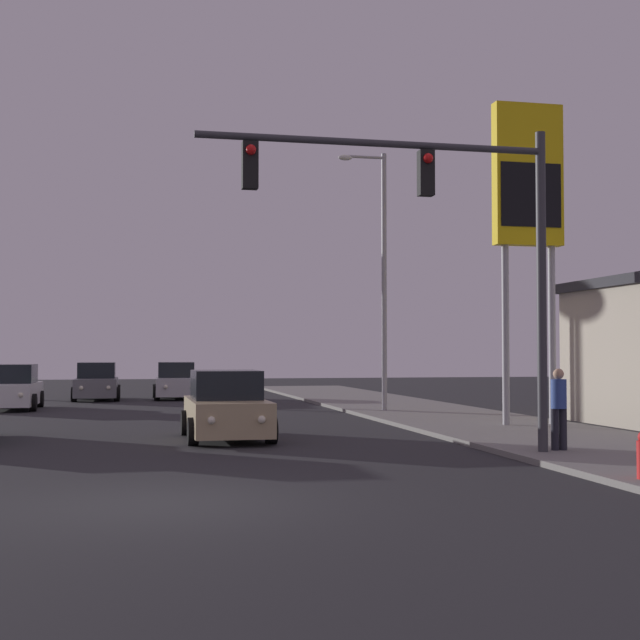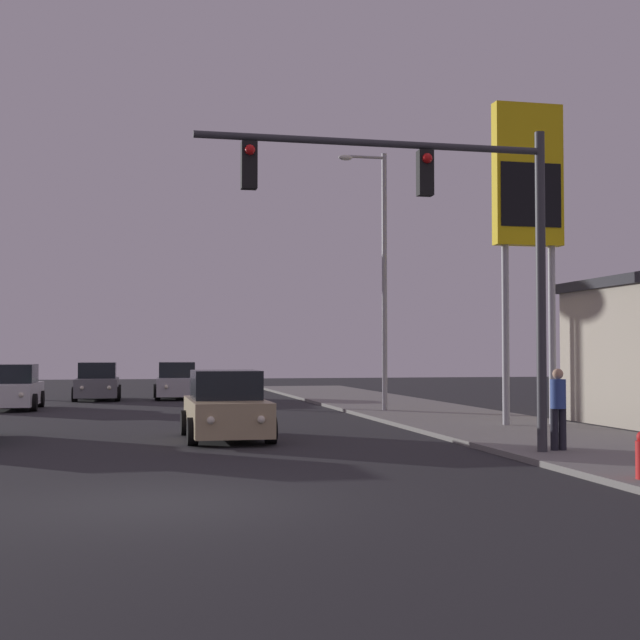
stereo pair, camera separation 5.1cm
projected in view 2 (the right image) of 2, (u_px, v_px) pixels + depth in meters
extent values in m
plane|color=#28282B|center=(160.00, 504.00, 12.45)|extent=(120.00, 120.00, 0.00)
cube|color=gray|center=(503.00, 428.00, 24.20)|extent=(5.00, 60.00, 0.12)
cube|color=#B7B7BC|center=(177.00, 386.00, 40.77)|extent=(1.96, 4.26, 0.80)
cube|color=black|center=(177.00, 370.00, 40.94)|extent=(1.67, 2.06, 0.70)
cylinder|color=black|center=(158.00, 393.00, 39.30)|extent=(0.24, 0.64, 0.64)
cylinder|color=black|center=(199.00, 393.00, 39.67)|extent=(0.24, 0.64, 0.64)
cylinder|color=black|center=(156.00, 391.00, 41.84)|extent=(0.24, 0.64, 0.64)
cylinder|color=black|center=(195.00, 391.00, 42.22)|extent=(0.24, 0.64, 0.64)
sphere|color=#F2EACC|center=(166.00, 387.00, 38.58)|extent=(0.18, 0.18, 0.18)
sphere|color=#F2EACC|center=(192.00, 387.00, 38.81)|extent=(0.18, 0.18, 0.18)
cube|color=silver|center=(12.00, 394.00, 33.12)|extent=(1.88, 4.23, 0.80)
cube|color=black|center=(13.00, 374.00, 33.29)|extent=(1.64, 2.03, 0.70)
cylinder|color=black|center=(34.00, 403.00, 32.02)|extent=(0.24, 0.64, 0.64)
cylinder|color=black|center=(41.00, 399.00, 34.57)|extent=(0.24, 0.64, 0.64)
sphere|color=#F2EACC|center=(21.00, 395.00, 31.16)|extent=(0.18, 0.18, 0.18)
cube|color=tan|center=(226.00, 416.00, 21.73)|extent=(1.81, 4.20, 0.80)
cube|color=black|center=(226.00, 385.00, 21.91)|extent=(1.60, 2.00, 0.70)
cylinder|color=black|center=(193.00, 431.00, 20.26)|extent=(0.24, 0.64, 0.64)
cylinder|color=black|center=(271.00, 430.00, 20.64)|extent=(0.24, 0.64, 0.64)
cylinder|color=black|center=(186.00, 423.00, 22.81)|extent=(0.24, 0.64, 0.64)
cylinder|color=black|center=(255.00, 422.00, 23.18)|extent=(0.24, 0.64, 0.64)
sphere|color=#F2EACC|center=(211.00, 420.00, 19.55)|extent=(0.18, 0.18, 0.18)
sphere|color=#F2EACC|center=(261.00, 419.00, 19.78)|extent=(0.18, 0.18, 0.18)
cube|color=slate|center=(97.00, 387.00, 39.73)|extent=(1.83, 4.21, 0.80)
cube|color=black|center=(98.00, 370.00, 39.90)|extent=(1.61, 2.01, 0.70)
cylinder|color=black|center=(75.00, 394.00, 38.26)|extent=(0.24, 0.64, 0.64)
cylinder|color=black|center=(118.00, 394.00, 38.63)|extent=(0.24, 0.64, 0.64)
cylinder|color=black|center=(78.00, 392.00, 40.80)|extent=(0.24, 0.64, 0.64)
cylinder|color=black|center=(118.00, 391.00, 41.18)|extent=(0.24, 0.64, 0.64)
sphere|color=#F2EACC|center=(82.00, 388.00, 37.54)|extent=(0.18, 0.18, 0.18)
sphere|color=#F2EACC|center=(109.00, 388.00, 37.77)|extent=(0.18, 0.18, 0.18)
cylinder|color=#38383D|center=(541.00, 291.00, 18.05)|extent=(0.20, 0.20, 6.50)
cylinder|color=#38383D|center=(374.00, 143.00, 17.42)|extent=(7.02, 0.14, 0.14)
cube|color=black|center=(425.00, 173.00, 17.62)|extent=(0.30, 0.24, 0.90)
sphere|color=red|center=(427.00, 158.00, 17.50)|extent=(0.20, 0.20, 0.20)
cube|color=black|center=(249.00, 166.00, 16.89)|extent=(0.30, 0.24, 0.90)
sphere|color=red|center=(250.00, 150.00, 16.77)|extent=(0.20, 0.20, 0.20)
cylinder|color=#99999E|center=(384.00, 281.00, 31.15)|extent=(0.18, 0.18, 9.00)
cylinder|color=#99999E|center=(365.00, 157.00, 31.17)|extent=(1.40, 0.10, 0.10)
ellipsoid|color=silver|center=(345.00, 158.00, 31.02)|extent=(0.50, 0.24, 0.20)
cylinder|color=#99999E|center=(506.00, 335.00, 24.70)|extent=(0.20, 0.20, 5.00)
cylinder|color=#99999E|center=(552.00, 335.00, 24.99)|extent=(0.20, 0.20, 5.00)
cube|color=yellow|center=(528.00, 175.00, 25.01)|extent=(2.00, 0.40, 4.00)
cube|color=black|center=(531.00, 195.00, 24.79)|extent=(1.80, 0.03, 1.80)
cylinder|color=#23232D|center=(554.00, 429.00, 18.20)|extent=(0.16, 0.16, 0.85)
cylinder|color=#23232D|center=(562.00, 429.00, 18.24)|extent=(0.16, 0.16, 0.85)
cylinder|color=#334C99|center=(558.00, 394.00, 18.24)|extent=(0.32, 0.32, 0.60)
sphere|color=tan|center=(558.00, 374.00, 18.26)|extent=(0.22, 0.22, 0.22)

